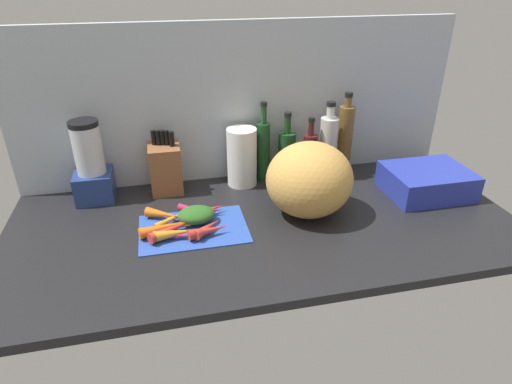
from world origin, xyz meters
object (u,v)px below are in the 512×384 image
Objects in this scene: carrot_6 at (177,216)px; blender_appliance at (91,167)px; paper_towel_roll at (242,157)px; carrot_8 at (173,229)px; bottle_2 at (310,156)px; carrot_10 at (208,231)px; cutting_board at (194,228)px; carrot_2 at (197,210)px; carrot_9 at (180,226)px; carrot_11 at (174,236)px; bottle_3 at (328,147)px; knife_block at (166,167)px; carrot_0 at (204,211)px; dish_rack at (427,181)px; carrot_4 at (208,228)px; carrot_5 at (175,233)px; winter_squash at (309,180)px; bottle_4 at (344,139)px; bottle_1 at (287,154)px; bottle_0 at (263,149)px; carrot_1 at (207,211)px; carrot_3 at (163,214)px; carrot_7 at (165,227)px.

blender_appliance is at bearing 140.95° from carrot_6.
carrot_8 is at bearing -132.14° from paper_towel_roll.
carrot_10 is at bearing -143.62° from bottle_2.
cutting_board is 2.56× the size of carrot_2.
carrot_9 is 1.06× the size of carrot_11.
carrot_11 is at bearing -152.37° from bottle_3.
carrot_6 is 0.75× the size of knife_block.
carrot_0 is 83.98cm from dish_rack.
carrot_4 is 0.89× the size of carrot_10.
carrot_6 is (1.19, 11.33, -0.69)cm from carrot_5.
bottle_2 reaches higher than winter_squash.
bottle_4 is at bearing 26.93° from carrot_11.
bottle_0 is at bearing 175.20° from bottle_1.
dish_rack is (65.98, -23.28, -6.44)cm from paper_towel_roll.
dish_rack is (47.51, -25.05, -5.38)cm from bottle_1.
bottle_2 is at bearing -16.30° from bottle_0.
carrot_1 is 0.86× the size of carrot_10.
bottle_1 is (18.47, 1.77, -1.06)cm from paper_towel_roll.
carrot_11 is at bearing -121.41° from carrot_2.
carrot_9 is at bearing 43.51° from carrot_8.
carrot_8 is 0.58× the size of winter_squash.
carrot_2 is at bearing 59.12° from carrot_5.
carrot_2 is 0.43× the size of bottle_0.
blender_appliance reaches higher than paper_towel_roll.
carrot_9 is (1.86, 5.07, -0.71)cm from carrot_5.
winter_squash reaches higher than paper_towel_roll.
carrot_3 is 48.46cm from bottle_0.
carrot_8 is (-0.58, 2.76, -0.00)cm from carrot_5.
bottle_4 reaches higher than carrot_1.
bottle_1 is at bearing 32.85° from carrot_7.
carrot_5 is at bearing -78.23° from carrot_8.
winter_squash is 49.08cm from dish_rack.
bottle_4 is at bearing 49.36° from winter_squash.
knife_block is at bearing 107.82° from carrot_4.
carrot_6 is at bearing 82.08° from carrot_11.
carrot_3 and carrot_4 have the same top height.
bottle_0 reaches higher than bottle_3.
carrot_3 reaches higher than carrot_1.
carrot_9 is 42.29cm from blender_appliance.
dish_rack is (95.03, -24.53, -4.54)cm from knife_block.
carrot_7 reaches higher than carrot_4.
carrot_3 is 13.50cm from carrot_11.
carrot_1 is at bearing -154.95° from bottle_2.
winter_squash is 0.98× the size of blender_appliance.
carrot_8 is 0.54× the size of bottle_0.
carrot_6 is at bearing -178.16° from carrot_0.
blender_appliance is 81.64cm from bottle_2.
dish_rack reaches higher than carrot_5.
carrot_5 is at bearing -51.77° from blender_appliance.
bottle_1 reaches higher than paper_towel_roll.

